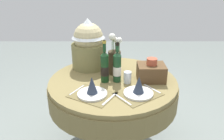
# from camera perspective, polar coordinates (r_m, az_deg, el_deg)

# --- Properties ---
(dining_table) EXTENTS (1.20, 1.20, 0.77)m
(dining_table) POSITION_cam_1_polar(r_m,az_deg,el_deg) (2.11, 0.00, -5.91)
(dining_table) COLOR olive
(dining_table) RESTS_ON ground
(place_setting_left) EXTENTS (0.42, 0.39, 0.16)m
(place_setting_left) POSITION_cam_1_polar(r_m,az_deg,el_deg) (1.77, -5.36, -5.14)
(place_setting_left) COLOR brown
(place_setting_left) RESTS_ON dining_table
(place_setting_right) EXTENTS (0.43, 0.41, 0.16)m
(place_setting_right) POSITION_cam_1_polar(r_m,az_deg,el_deg) (1.79, 6.66, -4.96)
(place_setting_right) COLOR brown
(place_setting_right) RESTS_ON dining_table
(flower_vase) EXTENTS (0.13, 0.21, 0.40)m
(flower_vase) POSITION_cam_1_polar(r_m,az_deg,el_deg) (2.11, 0.39, 2.85)
(flower_vase) COLOR #332819
(flower_vase) RESTS_ON dining_table
(wine_bottle_left) EXTENTS (0.07, 0.07, 0.38)m
(wine_bottle_left) POSITION_cam_1_polar(r_m,az_deg,el_deg) (1.95, -2.14, 0.82)
(wine_bottle_left) COLOR #143819
(wine_bottle_left) RESTS_ON dining_table
(wine_bottle_rear) EXTENTS (0.07, 0.07, 0.36)m
(wine_bottle_rear) POSITION_cam_1_polar(r_m,az_deg,el_deg) (1.95, 1.11, 0.78)
(wine_bottle_rear) COLOR #194223
(wine_bottle_rear) RESTS_ON dining_table
(tumbler_near_right) EXTENTS (0.07, 0.07, 0.10)m
(tumbler_near_right) POSITION_cam_1_polar(r_m,az_deg,el_deg) (1.97, 3.81, -1.88)
(tumbler_near_right) COLOR silver
(tumbler_near_right) RESTS_ON dining_table
(gift_tub_back_left) EXTENTS (0.35, 0.35, 0.51)m
(gift_tub_back_left) POSITION_cam_1_polar(r_m,az_deg,el_deg) (2.25, -6.31, 7.11)
(gift_tub_back_left) COLOR olive
(gift_tub_back_left) RESTS_ON dining_table
(woven_basket_side_right) EXTENTS (0.25, 0.21, 0.21)m
(woven_basket_side_right) POSITION_cam_1_polar(r_m,az_deg,el_deg) (2.04, 9.84, -0.38)
(woven_basket_side_right) COLOR brown
(woven_basket_side_right) RESTS_ON dining_table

